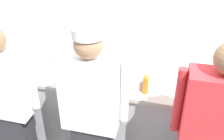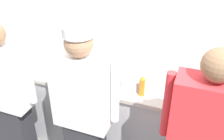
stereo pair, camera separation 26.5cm
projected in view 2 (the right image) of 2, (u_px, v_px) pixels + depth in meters
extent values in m
cube|color=white|center=(135.00, 13.00, 2.74)|extent=(5.05, 0.10, 2.96)
cube|color=#B2B2B7|center=(119.00, 114.00, 2.88)|extent=(3.15, 0.62, 0.87)
cube|color=#B7B2A8|center=(119.00, 80.00, 2.66)|extent=(3.22, 0.68, 0.04)
cube|color=#2D2D33|center=(17.00, 134.00, 2.67)|extent=(0.33, 0.20, 0.78)
cube|color=white|center=(3.00, 77.00, 2.32)|extent=(0.46, 0.24, 0.62)
cylinder|color=white|center=(29.00, 78.00, 2.25)|extent=(0.07, 0.07, 0.53)
cube|color=white|center=(82.00, 92.00, 2.05)|extent=(0.47, 0.24, 0.64)
cylinder|color=white|center=(55.00, 80.00, 2.15)|extent=(0.07, 0.07, 0.54)
cylinder|color=white|center=(115.00, 93.00, 1.98)|extent=(0.07, 0.07, 0.54)
sphere|color=tan|center=(79.00, 43.00, 1.83)|extent=(0.22, 0.22, 0.22)
cylinder|color=white|center=(78.00, 31.00, 1.79)|extent=(0.23, 0.23, 0.08)
cube|color=red|center=(206.00, 121.00, 1.73)|extent=(0.48, 0.24, 0.64)
cylinder|color=red|center=(168.00, 105.00, 1.84)|extent=(0.07, 0.07, 0.55)
sphere|color=#8C6647|center=(219.00, 65.00, 1.52)|extent=(0.22, 0.22, 0.22)
cylinder|color=white|center=(75.00, 68.00, 2.83)|extent=(0.24, 0.24, 0.01)
cylinder|color=white|center=(75.00, 67.00, 2.82)|extent=(0.24, 0.24, 0.01)
cylinder|color=white|center=(75.00, 66.00, 2.82)|extent=(0.24, 0.24, 0.01)
cylinder|color=white|center=(75.00, 65.00, 2.81)|extent=(0.24, 0.24, 0.01)
cylinder|color=white|center=(75.00, 64.00, 2.80)|extent=(0.24, 0.24, 0.01)
cylinder|color=white|center=(75.00, 63.00, 2.80)|extent=(0.24, 0.24, 0.01)
cylinder|color=white|center=(222.00, 104.00, 2.26)|extent=(0.22, 0.22, 0.01)
cylinder|color=white|center=(223.00, 103.00, 2.25)|extent=(0.22, 0.22, 0.01)
cylinder|color=white|center=(223.00, 102.00, 2.25)|extent=(0.22, 0.22, 0.01)
cylinder|color=white|center=(223.00, 101.00, 2.24)|extent=(0.22, 0.22, 0.01)
cylinder|color=white|center=(223.00, 100.00, 2.24)|extent=(0.22, 0.22, 0.01)
cylinder|color=white|center=(224.00, 99.00, 2.23)|extent=(0.22, 0.22, 0.01)
cylinder|color=#B7BABF|center=(133.00, 80.00, 2.53)|extent=(0.31, 0.31, 0.10)
cube|color=#B7BABF|center=(25.00, 59.00, 3.01)|extent=(0.57, 0.43, 0.02)
cylinder|color=orange|center=(142.00, 87.00, 2.35)|extent=(0.06, 0.06, 0.18)
cone|color=orange|center=(143.00, 77.00, 2.29)|extent=(0.05, 0.05, 0.04)
cylinder|color=orange|center=(108.00, 73.00, 2.59)|extent=(0.06, 0.06, 0.16)
cone|color=orange|center=(108.00, 65.00, 2.54)|extent=(0.05, 0.05, 0.04)
cylinder|color=orange|center=(206.00, 83.00, 2.43)|extent=(0.05, 0.05, 0.15)
cone|color=orange|center=(207.00, 74.00, 2.39)|extent=(0.05, 0.05, 0.04)
cylinder|color=white|center=(220.00, 88.00, 2.45)|extent=(0.10, 0.10, 0.05)
cylinder|color=orange|center=(220.00, 87.00, 2.44)|extent=(0.09, 0.09, 0.01)
cylinder|color=white|center=(201.00, 104.00, 2.24)|extent=(0.11, 0.11, 0.04)
cylinder|color=red|center=(202.00, 102.00, 2.23)|extent=(0.09, 0.09, 0.01)
cylinder|color=white|center=(187.00, 84.00, 2.51)|extent=(0.09, 0.09, 0.05)
cylinder|color=red|center=(188.00, 83.00, 2.50)|extent=(0.07, 0.07, 0.01)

